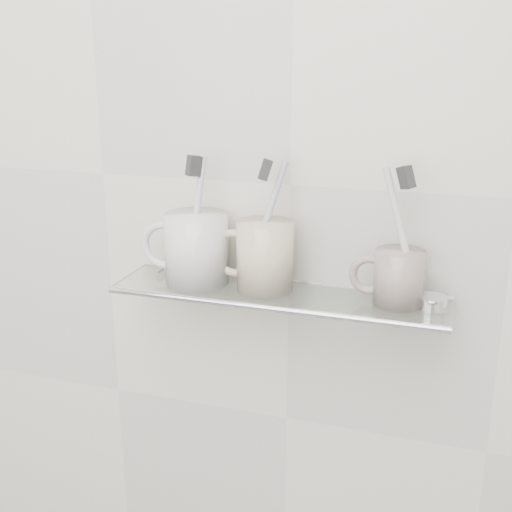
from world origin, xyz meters
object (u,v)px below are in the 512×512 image
at_px(mug_left, 197,248).
at_px(mug_center, 265,256).
at_px(shelf_glass, 278,295).
at_px(mug_right, 399,278).

xyz_separation_m(mug_left, mug_center, (0.11, 0.00, -0.00)).
distance_m(shelf_glass, mug_left, 0.14).
xyz_separation_m(mug_center, mug_right, (0.20, 0.00, -0.01)).
bearing_deg(mug_left, shelf_glass, -7.48).
distance_m(shelf_glass, mug_right, 0.18).
height_order(shelf_glass, mug_center, mug_center).
bearing_deg(mug_center, shelf_glass, -37.44).
height_order(shelf_glass, mug_right, mug_right).
xyz_separation_m(shelf_glass, mug_center, (-0.02, 0.00, 0.06)).
distance_m(mug_left, mug_right, 0.31).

